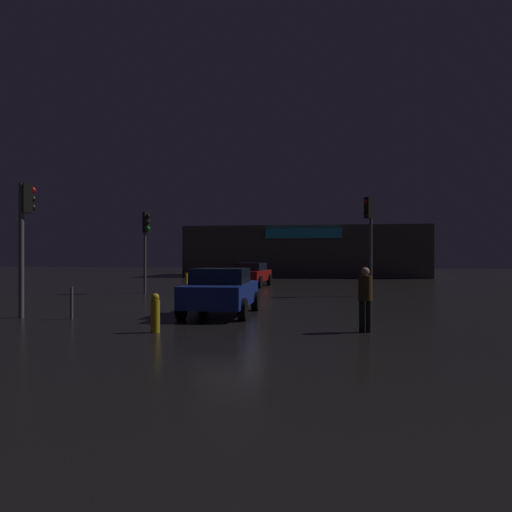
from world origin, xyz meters
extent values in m
plane|color=black|center=(0.00, 0.00, 0.00)|extent=(120.00, 120.00, 0.00)
cube|color=#4C4742|center=(1.59, 28.16, 2.26)|extent=(21.27, 9.45, 4.51)
cube|color=#33CCF2|center=(1.59, 23.29, 3.79)|extent=(6.45, 0.24, 0.85)
cylinder|color=#595B60|center=(5.74, 4.52, 2.29)|extent=(0.14, 0.14, 4.58)
cube|color=black|center=(5.62, 4.43, 4.10)|extent=(0.40, 0.41, 0.98)
sphere|color=red|center=(5.49, 4.33, 4.39)|extent=(0.20, 0.20, 0.20)
sphere|color=black|center=(5.49, 4.33, 4.10)|extent=(0.20, 0.20, 0.20)
sphere|color=black|center=(5.49, 4.33, 3.80)|extent=(0.20, 0.20, 0.20)
cylinder|color=#595B60|center=(-5.29, -5.53, 2.02)|extent=(0.16, 0.16, 4.04)
cube|color=black|center=(-5.18, -5.42, 3.60)|extent=(0.41, 0.41, 0.88)
sphere|color=red|center=(-5.07, -5.30, 3.86)|extent=(0.20, 0.20, 0.20)
sphere|color=black|center=(-5.07, -5.30, 3.60)|extent=(0.20, 0.20, 0.20)
sphere|color=black|center=(-5.07, -5.30, 3.33)|extent=(0.20, 0.20, 0.20)
cylinder|color=#595B60|center=(-5.28, 4.63, 2.02)|extent=(0.13, 0.13, 4.04)
cube|color=black|center=(-5.17, 4.52, 3.53)|extent=(0.41, 0.41, 1.01)
sphere|color=black|center=(-5.04, 4.42, 3.83)|extent=(0.20, 0.20, 0.20)
sphere|color=black|center=(-5.04, 4.42, 3.53)|extent=(0.20, 0.20, 0.20)
sphere|color=#19D13F|center=(-5.04, 4.42, 3.23)|extent=(0.20, 0.20, 0.20)
cube|color=navy|center=(0.50, -3.93, 0.66)|extent=(1.88, 4.16, 0.67)
cube|color=black|center=(0.50, -4.03, 1.23)|extent=(1.66, 1.82, 0.47)
cylinder|color=black|center=(-0.43, -2.58, 0.33)|extent=(0.23, 0.66, 0.66)
cylinder|color=black|center=(1.37, -2.55, 0.33)|extent=(0.23, 0.66, 0.66)
cylinder|color=black|center=(-0.38, -5.31, 0.33)|extent=(0.23, 0.66, 0.66)
cylinder|color=black|center=(1.42, -5.27, 0.33)|extent=(0.23, 0.66, 0.66)
cube|color=#A51414|center=(-0.94, 11.06, 0.67)|extent=(2.05, 4.38, 0.62)
cube|color=black|center=(-0.95, 10.96, 1.21)|extent=(1.72, 2.33, 0.46)
cylinder|color=black|center=(-1.69, 12.53, 0.36)|extent=(0.28, 0.73, 0.71)
cylinder|color=black|center=(0.02, 12.39, 0.36)|extent=(0.28, 0.73, 0.71)
cylinder|color=black|center=(-1.91, 9.73, 0.36)|extent=(0.28, 0.73, 0.71)
cylinder|color=black|center=(-0.20, 9.59, 0.36)|extent=(0.28, 0.73, 0.71)
cylinder|color=black|center=(4.82, -6.97, 0.38)|extent=(0.14, 0.14, 0.77)
cylinder|color=black|center=(4.67, -6.95, 0.38)|extent=(0.14, 0.14, 0.77)
cylinder|color=#3F2D19|center=(4.75, -6.96, 1.07)|extent=(0.38, 0.38, 0.61)
sphere|color=tan|center=(4.75, -6.96, 1.47)|extent=(0.21, 0.21, 0.21)
cylinder|color=gold|center=(-0.28, -7.77, 0.39)|extent=(0.22, 0.22, 0.79)
sphere|color=gold|center=(-0.28, -7.77, 0.85)|extent=(0.20, 0.20, 0.20)
cylinder|color=gold|center=(-3.61, 6.21, 0.49)|extent=(0.14, 0.14, 0.97)
cylinder|color=#595B60|center=(-3.61, -5.64, 0.47)|extent=(0.09, 0.09, 0.94)
camera|label=1|loc=(3.94, -19.50, 1.85)|focal=35.52mm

